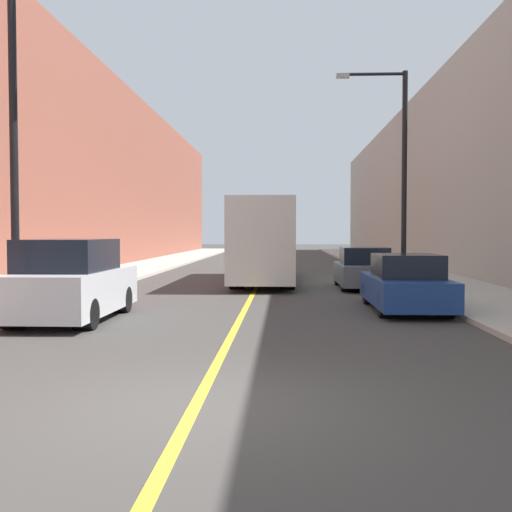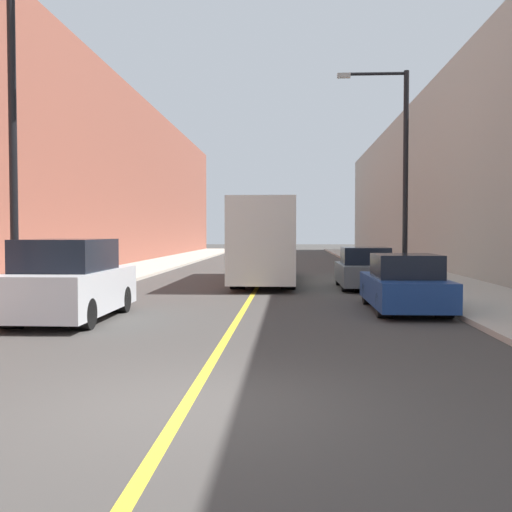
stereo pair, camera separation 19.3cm
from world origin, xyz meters
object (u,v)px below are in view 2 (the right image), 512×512
bus (266,240)px  car_right_near (404,285)px  street_lamp_right (400,163)px  car_right_mid (364,270)px  street_lamp_left (22,126)px  parked_suv_left (70,283)px

bus → car_right_near: size_ratio=2.26×
car_right_near → bus: bearing=114.2°
street_lamp_right → car_right_mid: bearing=-154.4°
street_lamp_left → bus: bearing=61.8°
car_right_near → street_lamp_right: 8.16m
car_right_mid → street_lamp_left: bearing=-140.2°
street_lamp_right → parked_suv_left: bearing=-135.7°
street_lamp_left → street_lamp_right: (10.81, 8.53, -0.00)m
car_right_near → street_lamp_left: (-9.72, -1.52, 4.04)m
street_lamp_left → car_right_near: bearing=8.9°
car_right_mid → street_lamp_left: 12.93m
bus → parked_suv_left: bus is taller
bus → car_right_near: 9.96m
bus → street_lamp_left: street_lamp_left is taller
car_right_near → street_lamp_right: bearing=81.1°
car_right_mid → street_lamp_right: 4.31m
street_lamp_left → parked_suv_left: bearing=-24.6°
car_right_near → street_lamp_left: bearing=-171.1°
parked_suv_left → car_right_mid: bearing=46.7°
car_right_near → car_right_mid: bearing=92.5°
bus → parked_suv_left: bearing=-110.8°
parked_suv_left → street_lamp_right: 13.68m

